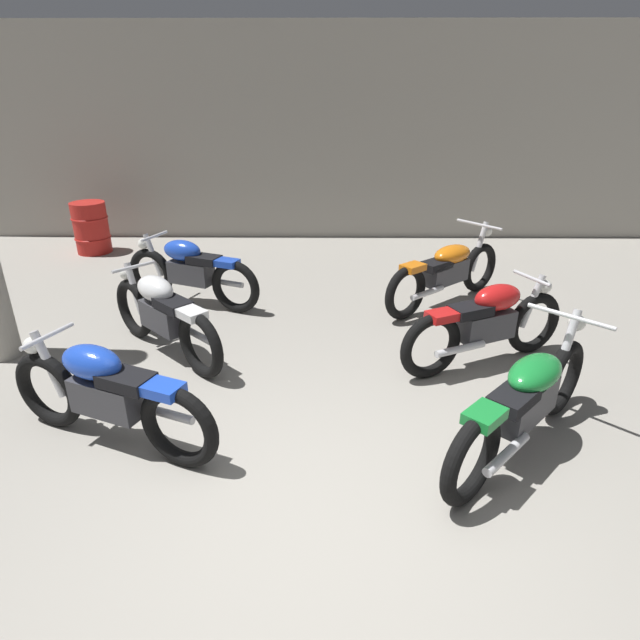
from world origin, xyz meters
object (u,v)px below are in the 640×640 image
(motorcycle_left_row_2, at_px, (190,271))
(motorcycle_right_row_2, at_px, (447,271))
(motorcycle_right_row_0, at_px, (526,400))
(oil_drum, at_px, (91,228))
(motorcycle_left_row_0, at_px, (107,394))
(motorcycle_right_row_1, at_px, (487,323))
(motorcycle_left_row_1, at_px, (163,314))

(motorcycle_left_row_2, bearing_deg, motorcycle_right_row_2, 0.85)
(motorcycle_right_row_0, xyz_separation_m, oil_drum, (-5.45, 5.27, -0.03))
(motorcycle_left_row_0, bearing_deg, motorcycle_right_row_1, 22.17)
(motorcycle_right_row_2, bearing_deg, oil_drum, 157.62)
(motorcycle_left_row_0, relative_size, motorcycle_left_row_2, 1.00)
(oil_drum, bearing_deg, motorcycle_left_row_2, -46.14)
(motorcycle_right_row_0, relative_size, oil_drum, 1.92)
(motorcycle_left_row_2, xyz_separation_m, motorcycle_right_row_1, (3.33, -1.57, 0.00))
(motorcycle_left_row_2, distance_m, motorcycle_right_row_1, 3.68)
(motorcycle_left_row_0, height_order, motorcycle_right_row_2, motorcycle_right_row_2)
(motorcycle_right_row_1, xyz_separation_m, oil_drum, (-5.55, 3.88, -0.03))
(motorcycle_left_row_1, distance_m, motorcycle_right_row_2, 3.53)
(motorcycle_right_row_0, distance_m, motorcycle_right_row_1, 1.39)
(motorcycle_right_row_2, height_order, oil_drum, motorcycle_right_row_2)
(motorcycle_right_row_0, distance_m, motorcycle_right_row_2, 3.01)
(motorcycle_left_row_1, distance_m, motorcycle_right_row_1, 3.29)
(oil_drum, bearing_deg, motorcycle_right_row_1, -34.98)
(motorcycle_right_row_0, bearing_deg, motorcycle_right_row_1, 85.92)
(motorcycle_left_row_2, height_order, motorcycle_right_row_0, motorcycle_right_row_0)
(motorcycle_left_row_1, relative_size, motorcycle_left_row_2, 0.81)
(motorcycle_left_row_2, bearing_deg, motorcycle_left_row_0, -89.12)
(motorcycle_left_row_1, bearing_deg, motorcycle_left_row_2, 91.90)
(motorcycle_left_row_2, xyz_separation_m, oil_drum, (-2.22, 2.31, -0.03))
(motorcycle_right_row_0, height_order, motorcycle_right_row_1, motorcycle_right_row_0)
(motorcycle_left_row_0, height_order, motorcycle_right_row_0, motorcycle_right_row_0)
(motorcycle_right_row_2, bearing_deg, motorcycle_left_row_1, -155.98)
(motorcycle_left_row_2, bearing_deg, motorcycle_right_row_0, -42.54)
(motorcycle_left_row_1, height_order, motorcycle_right_row_0, motorcycle_right_row_0)
(motorcycle_right_row_0, xyz_separation_m, motorcycle_right_row_1, (0.10, 1.39, 0.01))
(motorcycle_right_row_1, xyz_separation_m, motorcycle_right_row_2, (-0.06, 1.62, -0.01))
(motorcycle_left_row_1, xyz_separation_m, motorcycle_left_row_2, (-0.05, 1.39, 0.00))
(motorcycle_right_row_0, xyz_separation_m, motorcycle_right_row_2, (0.04, 3.01, 0.00))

